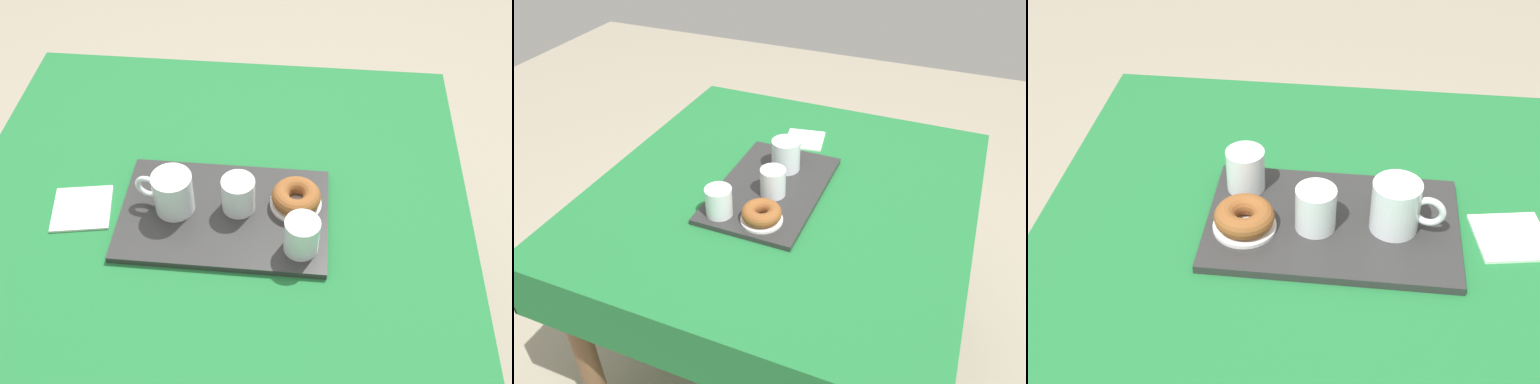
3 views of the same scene
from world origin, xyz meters
TOP-DOWN VIEW (x-y plane):
  - ground_plane at (0.00, 0.00)m, footprint 6.00×6.00m
  - dining_table at (0.00, 0.00)m, footprint 1.12×1.07m
  - serving_tray at (0.03, -0.03)m, footprint 0.45×0.29m
  - tea_mug_left at (-0.08, -0.03)m, footprint 0.13×0.09m
  - water_glass_near at (0.19, -0.11)m, footprint 0.07×0.07m
  - water_glass_far at (0.06, -0.01)m, footprint 0.07×0.07m
  - donut_plate_left at (0.18, 0.01)m, footprint 0.11×0.11m
  - sugar_donut_left at (0.18, 0.01)m, footprint 0.11×0.11m
  - paper_napkin at (-0.29, -0.04)m, footprint 0.14×0.14m

SIDE VIEW (x-z plane):
  - ground_plane at x=0.00m, z-range 0.00..0.00m
  - dining_table at x=0.00m, z-range 0.27..1.01m
  - paper_napkin at x=-0.29m, z-range 0.74..0.74m
  - serving_tray at x=0.03m, z-range 0.74..0.75m
  - donut_plate_left at x=0.18m, z-range 0.75..0.76m
  - sugar_donut_left at x=0.18m, z-range 0.76..0.80m
  - water_glass_near at x=0.19m, z-range 0.75..0.83m
  - water_glass_far at x=0.06m, z-range 0.75..0.83m
  - tea_mug_left at x=-0.08m, z-range 0.75..0.84m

